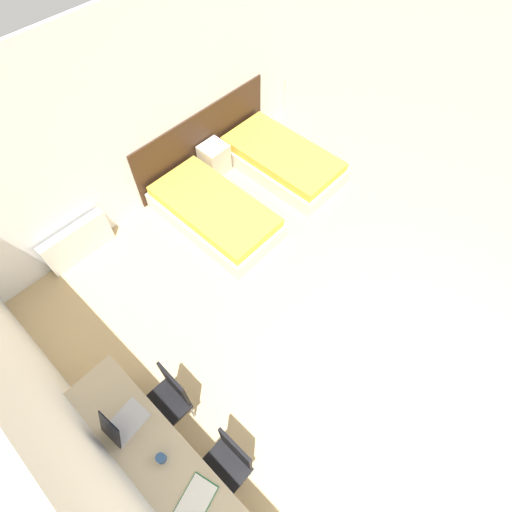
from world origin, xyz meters
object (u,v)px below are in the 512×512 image
(bed_near_window, at_px, (215,212))
(chair_near_notebook, at_px, (227,463))
(bed_near_door, at_px, (282,160))
(laptop, at_px, (121,425))
(nightstand, at_px, (214,158))
(chair_near_laptop, at_px, (168,399))

(bed_near_window, xyz_separation_m, chair_near_notebook, (-2.08, -2.40, 0.32))
(bed_near_window, height_order, bed_near_door, same)
(bed_near_door, bearing_deg, laptop, -158.41)
(nightstand, distance_m, laptop, 4.02)
(bed_near_door, distance_m, chair_near_notebook, 4.27)
(bed_near_window, xyz_separation_m, laptop, (-2.51, -1.56, 0.63))
(nightstand, bearing_deg, bed_near_door, -46.36)
(chair_near_notebook, bearing_deg, nightstand, 47.91)
(bed_near_window, bearing_deg, bed_near_door, 0.00)
(bed_near_window, xyz_separation_m, bed_near_door, (1.43, 0.00, 0.00))
(laptop, bearing_deg, bed_near_window, 26.55)
(chair_near_laptop, distance_m, chair_near_notebook, 0.81)
(bed_near_window, height_order, chair_near_notebook, chair_near_notebook)
(nightstand, relative_size, chair_near_notebook, 0.50)
(bed_near_door, bearing_deg, chair_near_laptop, -155.74)
(bed_near_door, xyz_separation_m, chair_near_notebook, (-3.52, -2.40, 0.32))
(bed_near_window, height_order, nightstand, nightstand)
(bed_near_window, relative_size, nightstand, 3.91)
(bed_near_door, height_order, laptop, laptop)
(bed_near_door, bearing_deg, nightstand, 133.64)
(bed_near_door, relative_size, chair_near_notebook, 1.97)
(bed_near_door, xyz_separation_m, chair_near_laptop, (-3.52, -1.59, 0.32))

